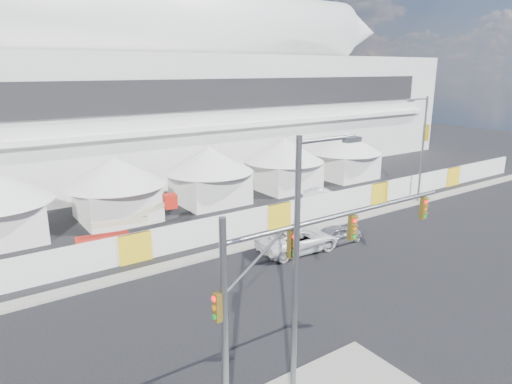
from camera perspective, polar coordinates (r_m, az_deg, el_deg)
ground at (r=23.85m, az=13.04°, el=-16.74°), size 160.00×160.00×0.00m
far_curb at (r=45.52m, az=18.50°, el=-1.42°), size 80.00×1.20×0.12m
stadium at (r=59.89m, az=-11.20°, el=12.04°), size 80.00×24.80×21.98m
tent_row at (r=41.55m, az=-11.29°, el=1.95°), size 53.40×8.40×5.40m
hoarding_fence at (r=36.88m, az=2.81°, el=-2.93°), size 70.00×0.25×2.00m
scaffold_tower at (r=79.00m, az=16.72°, el=9.88°), size 4.40×4.40×12.00m
sedan_silver at (r=34.18m, az=10.15°, el=-5.20°), size 1.75×4.09×1.38m
pickup_curb at (r=32.35m, az=5.29°, el=-5.93°), size 3.19×6.20×1.67m
lot_car_a at (r=44.55m, az=8.30°, el=-0.37°), size 3.50×3.74×1.25m
traffic_mast at (r=17.51m, az=3.25°, el=-11.96°), size 11.96×0.74×7.62m
streetlight_median at (r=15.95m, az=5.78°, el=-8.62°), size 2.84×0.29×10.26m
streetlight_curb at (r=45.22m, az=20.00°, el=5.84°), size 2.97×0.67×10.03m
boom_lift at (r=33.86m, az=-17.45°, el=-5.36°), size 7.31×2.24×3.64m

